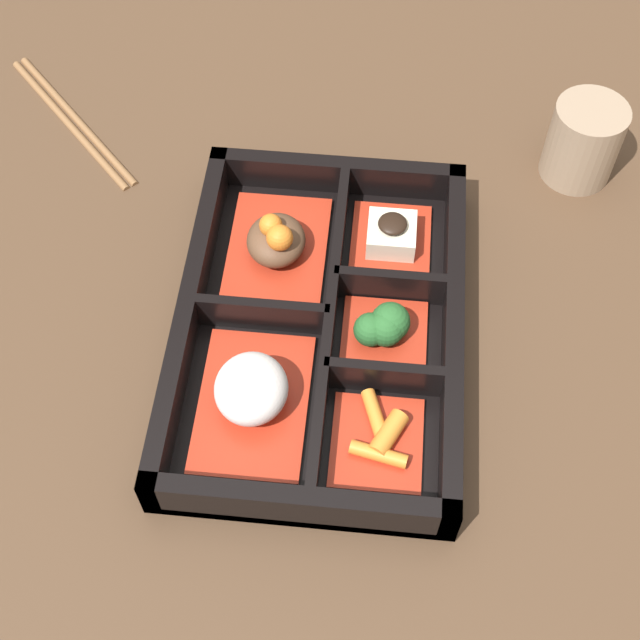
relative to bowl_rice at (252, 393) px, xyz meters
The scene contains 10 objects.
ground_plane 0.09m from the bowl_rice, 31.10° to the right, with size 3.00×3.00×0.00m, color #4C3523.
bento_base 0.09m from the bowl_rice, 31.10° to the right, with size 0.32×0.22×0.01m.
bento_rim 0.09m from the bowl_rice, 32.82° to the right, with size 0.32×0.22×0.04m.
bowl_rice is the anchor object (origin of this frame).
bowl_stew 0.14m from the bowl_rice, ahead, with size 0.12×0.08×0.05m.
bowl_carrots 0.10m from the bowl_rice, 103.13° to the right, with size 0.08×0.07×0.02m.
bowl_greens 0.12m from the bowl_rice, 54.32° to the right, with size 0.06×0.07×0.04m.
bowl_tofu 0.19m from the bowl_rice, 30.14° to the right, with size 0.09×0.07×0.03m.
tea_cup 0.38m from the bowl_rice, 43.12° to the right, with size 0.06×0.06×0.07m.
chopsticks 0.36m from the bowl_rice, 36.46° to the left, with size 0.17×0.16×0.01m.
Camera 1 is at (-0.38, -0.04, 0.61)m, focal length 50.00 mm.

